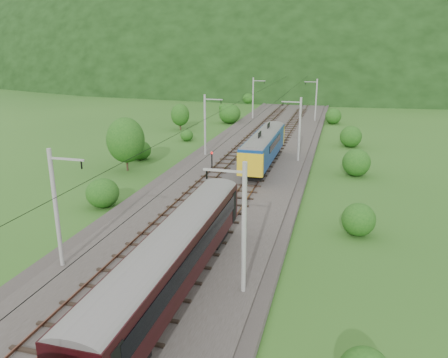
# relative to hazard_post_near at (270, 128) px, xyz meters

# --- Properties ---
(ground) EXTENTS (600.00, 600.00, 0.00)m
(ground) POSITION_rel_hazard_post_near_xyz_m (0.35, -49.64, -1.05)
(ground) COLOR #234E18
(ground) RESTS_ON ground
(railbed) EXTENTS (14.00, 220.00, 0.30)m
(railbed) POSITION_rel_hazard_post_near_xyz_m (0.35, -39.64, -0.90)
(railbed) COLOR #38332D
(railbed) RESTS_ON ground
(track_left) EXTENTS (2.40, 220.00, 0.27)m
(track_left) POSITION_rel_hazard_post_near_xyz_m (-2.05, -39.64, -0.68)
(track_left) COLOR brown
(track_left) RESTS_ON railbed
(track_right) EXTENTS (2.40, 220.00, 0.27)m
(track_right) POSITION_rel_hazard_post_near_xyz_m (2.75, -39.64, -0.68)
(track_right) COLOR brown
(track_right) RESTS_ON railbed
(catenary_left) EXTENTS (2.54, 192.28, 8.00)m
(catenary_left) POSITION_rel_hazard_post_near_xyz_m (-5.77, -17.64, 3.45)
(catenary_left) COLOR gray
(catenary_left) RESTS_ON railbed
(catenary_right) EXTENTS (2.54, 192.28, 8.00)m
(catenary_right) POSITION_rel_hazard_post_near_xyz_m (6.47, -17.64, 3.45)
(catenary_right) COLOR gray
(catenary_right) RESTS_ON railbed
(overhead_wires) EXTENTS (4.83, 198.00, 0.03)m
(overhead_wires) POSITION_rel_hazard_post_near_xyz_m (0.35, -39.64, 6.05)
(overhead_wires) COLOR black
(overhead_wires) RESTS_ON ground
(mountain_main) EXTENTS (504.00, 360.00, 244.00)m
(mountain_main) POSITION_rel_hazard_post_near_xyz_m (0.35, 210.36, -1.05)
(mountain_main) COLOR black
(mountain_main) RESTS_ON ground
(mountain_ridge) EXTENTS (336.00, 280.00, 132.00)m
(mountain_ridge) POSITION_rel_hazard_post_near_xyz_m (-119.65, 250.36, -1.05)
(mountain_ridge) COLOR black
(mountain_ridge) RESTS_ON ground
(hazard_post_near) EXTENTS (0.16, 0.16, 1.50)m
(hazard_post_near) POSITION_rel_hazard_post_near_xyz_m (0.00, 0.00, 0.00)
(hazard_post_near) COLOR red
(hazard_post_near) RESTS_ON railbed
(hazard_post_far) EXTENTS (0.14, 0.14, 1.35)m
(hazard_post_far) POSITION_rel_hazard_post_near_xyz_m (0.74, -0.95, -0.08)
(hazard_post_far) COLOR red
(hazard_post_far) RESTS_ON railbed
(signal) EXTENTS (0.25, 0.25, 2.27)m
(signal) POSITION_rel_hazard_post_near_xyz_m (-2.72, -25.03, 0.58)
(signal) COLOR black
(signal) RESTS_ON railbed
(vegetation_left) EXTENTS (13.69, 142.37, 6.42)m
(vegetation_left) POSITION_rel_hazard_post_near_xyz_m (-13.30, -39.60, 1.36)
(vegetation_left) COLOR #194913
(vegetation_left) RESTS_ON ground
(vegetation_right) EXTENTS (6.59, 107.43, 2.84)m
(vegetation_right) POSITION_rel_hazard_post_near_xyz_m (12.42, -29.44, 0.24)
(vegetation_right) COLOR #194913
(vegetation_right) RESTS_ON ground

